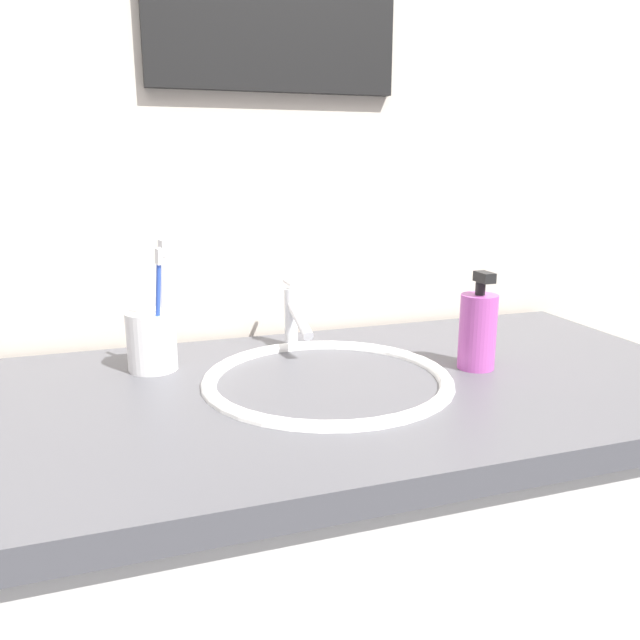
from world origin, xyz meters
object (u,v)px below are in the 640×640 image
(toothbrush_blue, at_px, (158,303))
(soap_dispenser, at_px, (477,330))
(faucet, at_px, (293,317))
(toothbrush_cup, at_px, (152,341))
(toothbrush_white, at_px, (163,298))

(toothbrush_blue, height_order, soap_dispenser, toothbrush_blue)
(faucet, height_order, soap_dispenser, soap_dispenser)
(faucet, relative_size, toothbrush_blue, 0.75)
(toothbrush_cup, distance_m, toothbrush_blue, 0.08)
(faucet, bearing_deg, toothbrush_cup, -170.89)
(toothbrush_white, distance_m, soap_dispenser, 0.50)
(toothbrush_cup, height_order, toothbrush_blue, toothbrush_blue)
(toothbrush_blue, relative_size, soap_dispenser, 1.24)
(toothbrush_cup, height_order, soap_dispenser, soap_dispenser)
(faucet, bearing_deg, toothbrush_white, -165.16)
(toothbrush_cup, distance_m, soap_dispenser, 0.53)
(soap_dispenser, bearing_deg, toothbrush_cup, 162.52)
(soap_dispenser, bearing_deg, faucet, 142.04)
(soap_dispenser, bearing_deg, toothbrush_white, 164.08)
(faucet, relative_size, toothbrush_white, 0.72)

